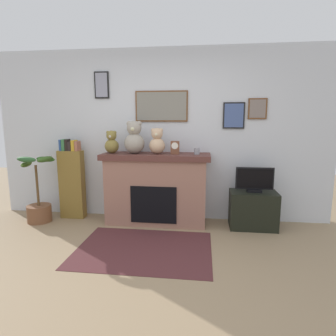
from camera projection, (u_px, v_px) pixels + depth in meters
ground_plane at (128, 286)px, 2.63m from camera, size 12.00×12.00×0.00m
back_wall at (160, 135)px, 4.37m from camera, size 5.20×0.15×2.60m
fireplace at (156, 188)px, 4.19m from camera, size 1.58×0.56×1.05m
bookshelf at (72, 181)px, 4.40m from camera, size 0.37×0.16×1.25m
potted_plant at (39, 199)px, 4.25m from camera, size 0.47×0.53×1.02m
tv_stand at (253, 210)px, 4.02m from camera, size 0.65×0.40×0.53m
television at (254, 180)px, 3.95m from camera, size 0.52×0.14×0.35m
area_rug at (144, 249)px, 3.38m from camera, size 1.62×1.19×0.01m
candle_jar at (197, 151)px, 4.01m from camera, size 0.08×0.08×0.09m
mantel_clock at (175, 148)px, 4.04m from camera, size 0.12×0.09×0.19m
teddy_bear_brown at (112, 143)px, 4.14m from camera, size 0.21×0.21×0.33m
teddy_bear_cream at (134, 139)px, 4.09m from camera, size 0.30×0.30×0.48m
teddy_bear_tan at (157, 142)px, 4.06m from camera, size 0.23×0.23×0.38m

